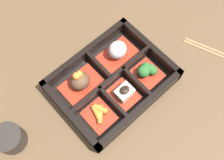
% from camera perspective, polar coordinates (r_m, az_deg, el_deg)
% --- Properties ---
extents(ground_plane, '(3.00, 3.00, 0.00)m').
position_cam_1_polar(ground_plane, '(0.65, 0.00, -0.86)').
color(ground_plane, brown).
extents(bento_base, '(0.27, 0.21, 0.01)m').
position_cam_1_polar(bento_base, '(0.65, 0.00, -0.69)').
color(bento_base, black).
rests_on(bento_base, ground_plane).
extents(bento_rim, '(0.27, 0.21, 0.04)m').
position_cam_1_polar(bento_rim, '(0.63, 0.09, -0.21)').
color(bento_rim, black).
rests_on(bento_rim, ground_plane).
extents(bowl_stew, '(0.10, 0.07, 0.06)m').
position_cam_1_polar(bowl_stew, '(0.63, -6.92, -0.33)').
color(bowl_stew, '#B22D19').
rests_on(bowl_stew, bento_base).
extents(bowl_rice, '(0.10, 0.07, 0.05)m').
position_cam_1_polar(bowl_rice, '(0.65, 1.20, 6.25)').
color(bowl_rice, '#B22D19').
rests_on(bowl_rice, bento_base).
extents(bowl_carrots, '(0.06, 0.07, 0.02)m').
position_cam_1_polar(bowl_carrots, '(0.61, -2.78, -7.43)').
color(bowl_carrots, '#B22D19').
rests_on(bowl_carrots, bento_base).
extents(bowl_tofu, '(0.06, 0.07, 0.04)m').
position_cam_1_polar(bowl_tofu, '(0.62, 2.65, -2.85)').
color(bowl_tofu, '#B22D19').
rests_on(bowl_tofu, bento_base).
extents(bowl_greens, '(0.06, 0.07, 0.04)m').
position_cam_1_polar(bowl_greens, '(0.64, 7.41, 1.94)').
color(bowl_greens, '#B22D19').
rests_on(bowl_greens, bento_base).
extents(tea_cup, '(0.06, 0.06, 0.05)m').
position_cam_1_polar(tea_cup, '(0.63, -21.42, -11.75)').
color(tea_cup, '#2D2823').
rests_on(tea_cup, ground_plane).
extents(chopsticks, '(0.09, 0.21, 0.01)m').
position_cam_1_polar(chopsticks, '(0.74, 23.01, 5.07)').
color(chopsticks, '#A87F51').
rests_on(chopsticks, ground_plane).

